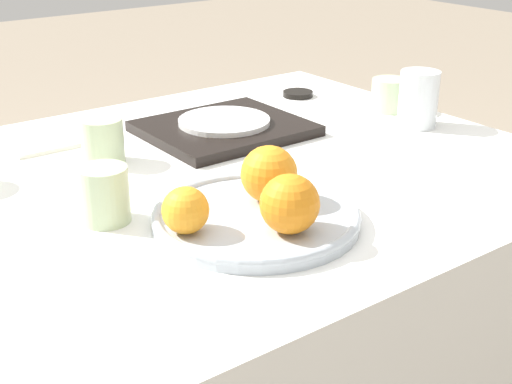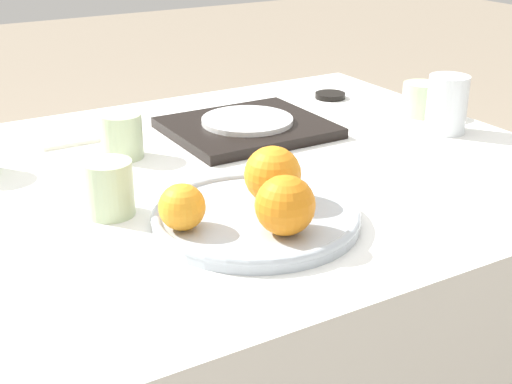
# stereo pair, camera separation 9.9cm
# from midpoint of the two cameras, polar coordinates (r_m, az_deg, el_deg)

# --- Properties ---
(table) EXTENTS (1.34, 0.92, 0.73)m
(table) POSITION_cam_midpoint_polar(r_m,az_deg,el_deg) (1.35, -8.61, -13.87)
(table) COLOR white
(table) RESTS_ON ground_plane
(fruit_platter) EXTENTS (0.30, 0.30, 0.02)m
(fruit_platter) POSITION_cam_midpoint_polar(r_m,az_deg,el_deg) (1.01, -2.82, -2.06)
(fruit_platter) COLOR #B2BCC6
(fruit_platter) RESTS_ON table
(orange_0) EXTENTS (0.08, 0.08, 0.08)m
(orange_0) POSITION_cam_midpoint_polar(r_m,az_deg,el_deg) (0.94, -0.30, -1.02)
(orange_0) COLOR orange
(orange_0) RESTS_ON fruit_platter
(orange_1) EXTENTS (0.06, 0.06, 0.06)m
(orange_1) POSITION_cam_midpoint_polar(r_m,az_deg,el_deg) (0.95, -8.66, -1.52)
(orange_1) COLOR orange
(orange_1) RESTS_ON fruit_platter
(orange_2) EXTENTS (0.08, 0.08, 0.08)m
(orange_2) POSITION_cam_midpoint_polar(r_m,az_deg,el_deg) (1.03, -1.69, 1.40)
(orange_2) COLOR orange
(orange_2) RESTS_ON fruit_platter
(water_glass) EXTENTS (0.08, 0.08, 0.11)m
(water_glass) POSITION_cam_midpoint_polar(r_m,az_deg,el_deg) (1.45, 10.96, 7.30)
(water_glass) COLOR silver
(water_glass) RESTS_ON table
(serving_tray) EXTENTS (0.29, 0.26, 0.02)m
(serving_tray) POSITION_cam_midpoint_polar(r_m,az_deg,el_deg) (1.39, -4.60, 5.05)
(serving_tray) COLOR black
(serving_tray) RESTS_ON table
(side_plate) EXTENTS (0.18, 0.18, 0.01)m
(side_plate) POSITION_cam_midpoint_polar(r_m,az_deg,el_deg) (1.39, -4.62, 5.64)
(side_plate) COLOR white
(side_plate) RESTS_ON serving_tray
(cup_0) EXTENTS (0.07, 0.07, 0.08)m
(cup_0) POSITION_cam_midpoint_polar(r_m,az_deg,el_deg) (1.04, -14.74, -0.27)
(cup_0) COLOR #B7CC9E
(cup_0) RESTS_ON table
(cup_1) EXTENTS (0.08, 0.08, 0.07)m
(cup_1) POSITION_cam_midpoint_polar(r_m,az_deg,el_deg) (1.55, 8.82, 7.66)
(cup_1) COLOR #B7CC9E
(cup_1) RESTS_ON table
(cup_2) EXTENTS (0.07, 0.07, 0.08)m
(cup_2) POSITION_cam_midpoint_polar(r_m,az_deg,el_deg) (1.27, -14.40, 3.94)
(cup_2) COLOR #B7CC9E
(cup_2) RESTS_ON table
(napkin) EXTENTS (0.12, 0.10, 0.01)m
(napkin) POSITION_cam_midpoint_polar(r_m,az_deg,el_deg) (1.39, -18.84, 3.63)
(napkin) COLOR silver
(napkin) RESTS_ON table
(soy_dish) EXTENTS (0.07, 0.07, 0.01)m
(soy_dish) POSITION_cam_midpoint_polar(r_m,az_deg,el_deg) (1.65, 1.64, 7.83)
(soy_dish) COLOR black
(soy_dish) RESTS_ON table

